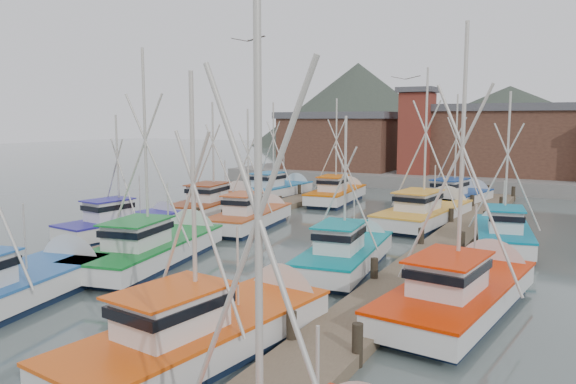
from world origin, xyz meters
The scene contains 23 objects.
ground centered at (0.00, 0.00, 0.00)m, with size 260.00×260.00×0.00m, color #475552.
dock_left centered at (-7.00, 4.04, 0.21)m, with size 2.30×46.00×1.50m.
dock_right centered at (7.00, 4.04, 0.21)m, with size 2.30×46.00×1.50m.
quay centered at (0.00, 37.00, 0.60)m, with size 44.00×16.00×1.20m, color gray.
shed_left centered at (-11.00, 35.00, 4.34)m, with size 12.72×8.48×6.20m.
shed_center centered at (6.00, 37.00, 4.69)m, with size 14.84×9.54×6.90m.
lookout_tower centered at (-2.00, 33.00, 5.55)m, with size 3.60×3.60×8.50m.
distant_hills centered at (-12.76, 122.59, 0.00)m, with size 175.00×140.00×42.00m.
boat_0 centered at (-4.66, -10.40, 0.68)m, with size 4.78×10.15×9.60m.
boat_1 centered at (4.10, -10.06, 0.68)m, with size 4.07×9.61×8.67m.
boat_4 centered at (-4.29, -2.87, 0.69)m, with size 4.73×10.10×10.57m.
boat_5 centered at (3.97, 0.31, 0.68)m, with size 3.51×8.63×7.43m.
boat_6 centered at (-9.73, 0.92, 0.68)m, with size 3.39×8.16×7.46m.
boat_7 centered at (9.64, -3.07, 0.69)m, with size 4.24×9.82×10.57m.
boat_8 centered at (-4.82, 6.44, 0.68)m, with size 3.60×8.56×7.88m.
boat_9 centered at (4.33, 12.98, 0.69)m, with size 4.32×10.56×10.73m.
boat_10 centered at (-9.90, 10.05, 0.68)m, with size 4.34×9.98×8.66m.
boat_11 centered at (9.49, 8.12, 0.68)m, with size 3.84×8.38×8.63m.
boat_12 centered at (-4.34, 18.71, 0.68)m, with size 3.60×9.02×8.97m.
boat_13 centered at (4.62, 20.81, 0.68)m, with size 4.47×9.67×9.28m.
boat_14 centered at (-9.94, 18.79, 0.68)m, with size 3.64×9.14×8.78m.
gull_near centered at (0.84, -2.96, 9.78)m, with size 1.55×0.62×0.24m.
gull_far centered at (4.53, 6.59, 8.75)m, with size 1.55×0.63×0.24m.
Camera 1 is at (13.14, -22.56, 6.61)m, focal length 35.00 mm.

